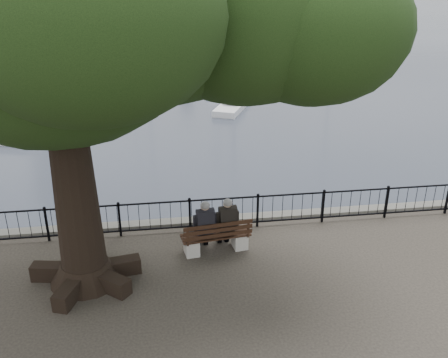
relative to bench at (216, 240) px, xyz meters
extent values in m
cube|color=#545350|center=(0.38, 1.71, -0.84)|extent=(200.00, 0.40, 1.20)
plane|color=#252C3A|center=(0.38, 101.71, -1.34)|extent=(260.00, 260.00, 0.00)
cube|color=black|center=(0.38, 1.21, 0.64)|extent=(22.00, 0.04, 0.04)
cube|color=black|center=(0.38, 1.21, -0.19)|extent=(22.00, 0.04, 0.04)
cube|color=#A29D91|center=(-0.67, -0.05, -0.13)|extent=(0.42, 0.51, 0.43)
cube|color=#A29D91|center=(0.66, 0.13, -0.13)|extent=(0.42, 0.51, 0.43)
cube|color=black|center=(-0.01, 0.04, 0.12)|extent=(1.92, 0.76, 0.04)
cube|color=black|center=(0.03, -0.24, 0.43)|extent=(1.86, 0.28, 0.41)
cube|color=black|center=(-0.31, 0.01, 0.25)|extent=(0.41, 0.36, 0.25)
cube|color=black|center=(-0.29, -0.10, 0.64)|extent=(0.48, 0.31, 0.62)
sphere|color=tan|center=(-0.30, -0.06, 1.08)|extent=(0.24, 0.24, 0.24)
ellipsoid|color=slate|center=(-0.29, -0.09, 1.11)|extent=(0.25, 0.25, 0.21)
cube|color=black|center=(-0.35, 0.31, -0.11)|extent=(0.39, 0.50, 0.47)
cube|color=black|center=(0.30, 0.09, 0.25)|extent=(0.41, 0.36, 0.25)
cube|color=black|center=(0.31, -0.02, 0.64)|extent=(0.48, 0.31, 0.62)
sphere|color=tan|center=(0.31, 0.02, 1.08)|extent=(0.24, 0.24, 0.24)
ellipsoid|color=slate|center=(0.31, -0.01, 1.11)|extent=(0.25, 0.25, 0.21)
cube|color=black|center=(0.26, 0.39, -0.11)|extent=(0.39, 0.50, 0.47)
cone|color=black|center=(-3.36, -0.87, -0.09)|extent=(1.76, 1.76, 0.52)
cone|color=black|center=(-3.36, -0.87, 2.76)|extent=(1.14, 1.14, 6.20)
ellipsoid|color=black|center=(-3.36, -0.87, 5.65)|extent=(6.00, 6.00, 4.68)
ellipsoid|color=black|center=(-1.39, -0.46, 6.07)|extent=(5.38, 5.38, 4.19)
ellipsoid|color=black|center=(0.57, -0.77, 5.86)|extent=(4.76, 4.76, 3.71)
ellipsoid|color=black|center=(1.91, -1.18, 5.65)|extent=(4.13, 4.13, 3.23)
ellipsoid|color=black|center=(-2.43, -2.63, 6.07)|extent=(4.76, 4.76, 3.71)
cube|color=#545350|center=(-17.62, 60.71, -0.74)|extent=(9.44, 9.44, 1.40)
cube|color=#545350|center=(2.38, 48.71, -0.74)|extent=(6.14, 6.14, 1.40)
cube|color=#A29D91|center=(2.38, 48.71, 1.80)|extent=(2.25, 2.66, 4.09)
cube|color=white|center=(-7.72, 15.28, -1.24)|extent=(3.41, 6.20, 0.66)
cube|color=white|center=(-7.72, 15.28, -0.74)|extent=(1.90, 2.69, 0.50)
cylinder|color=#B5B4C3|center=(-7.72, 14.95, 4.18)|extent=(0.13, 0.13, 10.25)
cube|color=white|center=(-1.82, 23.06, -1.24)|extent=(1.60, 5.19, 0.57)
cube|color=white|center=(-1.82, 23.06, -0.74)|extent=(1.12, 2.13, 0.43)
cylinder|color=#B5B4C3|center=(-1.82, 22.78, 4.08)|extent=(0.11, 0.11, 10.04)
cube|color=white|center=(3.34, 17.80, -1.24)|extent=(3.20, 4.92, 0.53)
cube|color=white|center=(3.34, 17.80, -0.74)|extent=(1.70, 2.19, 0.40)
cylinder|color=#B5B4C3|center=(3.34, 17.53, 3.48)|extent=(0.11, 0.11, 8.85)
cube|color=white|center=(11.57, 24.22, -1.24)|extent=(3.86, 6.26, 0.68)
cube|color=white|center=(11.57, 24.22, -0.74)|extent=(2.08, 2.76, 0.51)
cylinder|color=#B5B4C3|center=(11.57, 23.88, 4.04)|extent=(0.14, 0.14, 9.97)
cube|color=white|center=(4.16, 34.74, -1.24)|extent=(2.43, 5.71, 0.61)
cube|color=white|center=(4.16, 34.74, -0.74)|extent=(1.49, 2.41, 0.46)
cube|color=white|center=(5.96, 36.54, -1.24)|extent=(2.03, 6.26, 0.69)
cube|color=white|center=(5.96, 36.54, -0.74)|extent=(1.39, 2.58, 0.52)
cube|color=white|center=(-3.62, 39.62, -1.24)|extent=(2.94, 5.10, 0.55)
cube|color=white|center=(-3.62, 39.62, -0.74)|extent=(1.62, 2.23, 0.41)
cube|color=white|center=(4.72, 35.96, -1.24)|extent=(2.81, 5.98, 0.64)
cube|color=white|center=(4.72, 35.96, -0.74)|extent=(1.65, 2.55, 0.48)
cube|color=#2A2620|center=(25.38, 78.71, -0.84)|extent=(30.00, 8.00, 1.20)
camera|label=1|loc=(-1.42, -11.59, 6.93)|focal=40.00mm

